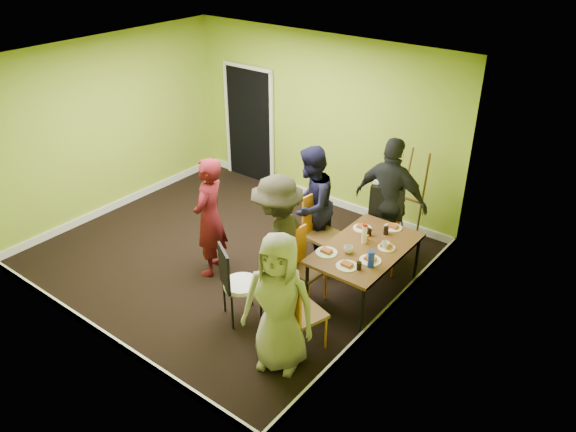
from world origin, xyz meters
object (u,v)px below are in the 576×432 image
object	(u,v)px
person_standing	(210,217)
dining_table	(366,251)
person_left_near	(278,243)
thermos	(364,234)
orange_bottle	(367,238)
person_left_far	(311,205)
chair_front_end	(298,310)
easel	(408,197)
chair_back_end	(385,212)
chair_left_far	(320,227)
chair_bentwood	(236,280)
person_front_end	(279,303)
person_back_end	(391,201)
blue_bottle	(371,259)
chair_left_near	(302,262)

from	to	relation	value
person_standing	dining_table	bearing A→B (deg)	92.22
person_left_near	thermos	bearing A→B (deg)	122.59
dining_table	orange_bottle	size ratio (longest dim) A/B	19.22
person_left_far	chair_front_end	bearing A→B (deg)	16.64
person_left_near	easel	bearing A→B (deg)	150.29
chair_back_end	person_standing	world-z (taller)	person_standing
chair_left_far	person_standing	size ratio (longest dim) A/B	0.65
chair_front_end	chair_bentwood	size ratio (longest dim) A/B	0.98
chair_front_end	easel	size ratio (longest dim) A/B	0.64
easel	person_front_end	world-z (taller)	person_front_end
chair_front_end	dining_table	bearing A→B (deg)	103.94
thermos	person_back_end	xyz separation A→B (m)	(-0.15, 0.95, 0.03)
chair_bentwood	easel	size ratio (longest dim) A/B	0.65
dining_table	blue_bottle	bearing A→B (deg)	-52.20
thermos	person_standing	world-z (taller)	person_standing
dining_table	person_left_far	distance (m)	1.15
chair_back_end	chair_left_far	bearing A→B (deg)	20.88
chair_back_end	easel	bearing A→B (deg)	-113.36
chair_bentwood	person_standing	bearing A→B (deg)	-179.30
easel	person_left_far	xyz separation A→B (m)	(-0.88, -1.18, 0.07)
chair_left_far	orange_bottle	world-z (taller)	chair_left_far
thermos	person_front_end	size ratio (longest dim) A/B	0.15
chair_bentwood	blue_bottle	distance (m)	1.61
person_standing	easel	bearing A→B (deg)	123.84
chair_front_end	chair_bentwood	world-z (taller)	chair_bentwood
person_front_end	person_standing	bearing A→B (deg)	136.47
chair_left_near	orange_bottle	distance (m)	0.87
chair_back_end	person_back_end	distance (m)	0.17
chair_bentwood	person_left_near	bearing A→B (deg)	103.98
chair_front_end	blue_bottle	xyz separation A→B (m)	(0.33, 0.97, 0.29)
blue_bottle	chair_bentwood	bearing A→B (deg)	-142.06
person_standing	person_left_far	bearing A→B (deg)	122.98
dining_table	person_left_near	size ratio (longest dim) A/B	0.86
chair_back_end	person_left_far	xyz separation A→B (m)	(-0.87, -0.54, 0.05)
chair_front_end	blue_bottle	world-z (taller)	chair_front_end
easel	person_standing	distance (m)	2.86
chair_left_far	person_back_end	distance (m)	1.04
dining_table	person_back_end	xyz separation A→B (m)	(-0.23, 1.02, 0.21)
thermos	orange_bottle	distance (m)	0.11
orange_bottle	thermos	bearing A→B (deg)	-95.36
chair_bentwood	easel	distance (m)	2.95
chair_front_end	person_front_end	xyz separation A→B (m)	(-0.04, -0.29, 0.25)
chair_bentwood	blue_bottle	size ratio (longest dim) A/B	4.95
chair_left_near	easel	world-z (taller)	easel
thermos	easel	bearing A→B (deg)	95.45
dining_table	person_front_end	size ratio (longest dim) A/B	0.92
easel	person_standing	bearing A→B (deg)	-127.47
chair_front_end	person_left_near	xyz separation A→B (m)	(-0.74, 0.57, 0.31)
chair_back_end	chair_bentwood	bearing A→B (deg)	48.27
person_standing	person_back_end	bearing A→B (deg)	116.97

